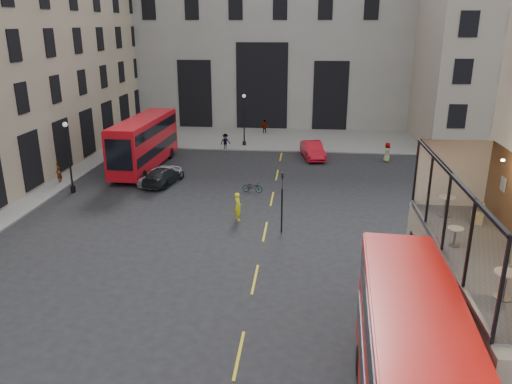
# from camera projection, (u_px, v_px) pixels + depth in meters

# --- Properties ---
(ground) EXTENTS (140.00, 140.00, 0.00)m
(ground) POSITION_uv_depth(u_px,v_px,m) (291.00, 358.00, 18.95)
(ground) COLOR black
(ground) RESTS_ON ground
(host_frontage) EXTENTS (3.00, 11.00, 4.50)m
(host_frontage) POSITION_uv_depth(u_px,v_px,m) (477.00, 317.00, 17.60)
(host_frontage) COLOR #BBAA8C
(host_frontage) RESTS_ON ground
(cafe_floor) EXTENTS (3.00, 10.00, 0.10)m
(cafe_floor) POSITION_uv_depth(u_px,v_px,m) (486.00, 258.00, 16.86)
(cafe_floor) COLOR slate
(cafe_floor) RESTS_ON host_frontage
(gateway) EXTENTS (35.00, 10.60, 18.00)m
(gateway) POSITION_uv_depth(u_px,v_px,m) (266.00, 46.00, 61.61)
(gateway) COLOR gray
(gateway) RESTS_ON ground
(building_right) EXTENTS (16.60, 18.60, 20.00)m
(building_right) POSITION_uv_depth(u_px,v_px,m) (501.00, 40.00, 51.35)
(building_right) COLOR gray
(building_right) RESTS_ON ground
(pavement_far) EXTENTS (40.00, 12.00, 0.12)m
(pavement_far) POSITION_uv_depth(u_px,v_px,m) (249.00, 137.00, 55.30)
(pavement_far) COLOR slate
(pavement_far) RESTS_ON ground
(traffic_light_near) EXTENTS (0.16, 0.20, 3.80)m
(traffic_light_near) POSITION_uv_depth(u_px,v_px,m) (282.00, 195.00, 29.57)
(traffic_light_near) COLOR black
(traffic_light_near) RESTS_ON ground
(traffic_light_far) EXTENTS (0.16, 0.20, 3.80)m
(traffic_light_far) POSITION_uv_depth(u_px,v_px,m) (139.00, 133.00, 45.97)
(traffic_light_far) COLOR black
(traffic_light_far) RESTS_ON ground
(street_lamp_a) EXTENTS (0.36, 0.36, 5.33)m
(street_lamp_a) POSITION_uv_depth(u_px,v_px,m) (70.00, 161.00, 36.75)
(street_lamp_a) COLOR black
(street_lamp_a) RESTS_ON ground
(street_lamp_b) EXTENTS (0.36, 0.36, 5.33)m
(street_lamp_b) POSITION_uv_depth(u_px,v_px,m) (244.00, 123.00, 50.78)
(street_lamp_b) COLOR black
(street_lamp_b) RESTS_ON ground
(bus_far) EXTENTS (2.92, 11.15, 4.42)m
(bus_far) POSITION_uv_depth(u_px,v_px,m) (144.00, 140.00, 42.93)
(bus_far) COLOR red
(bus_far) RESTS_ON ground
(car_a) EXTENTS (3.21, 4.39, 1.39)m
(car_a) POSITION_uv_depth(u_px,v_px,m) (160.00, 175.00, 39.23)
(car_a) COLOR #9EA1A6
(car_a) RESTS_ON ground
(car_b) EXTENTS (2.54, 4.98, 1.57)m
(car_b) POSITION_uv_depth(u_px,v_px,m) (313.00, 150.00, 46.68)
(car_b) COLOR #B10A18
(car_b) RESTS_ON ground
(car_c) EXTENTS (2.76, 4.82, 1.32)m
(car_c) POSITION_uv_depth(u_px,v_px,m) (163.00, 176.00, 39.26)
(car_c) COLOR black
(car_c) RESTS_ON ground
(bicycle) EXTENTS (1.58, 0.70, 0.80)m
(bicycle) POSITION_uv_depth(u_px,v_px,m) (252.00, 187.00, 37.44)
(bicycle) COLOR gray
(bicycle) RESTS_ON ground
(cyclist) EXTENTS (0.67, 0.79, 1.84)m
(cyclist) POSITION_uv_depth(u_px,v_px,m) (238.00, 207.00, 31.96)
(cyclist) COLOR #FFFA1A
(cyclist) RESTS_ON ground
(pedestrian_a) EXTENTS (1.09, 0.93, 1.95)m
(pedestrian_a) POSITION_uv_depth(u_px,v_px,m) (127.00, 135.00, 52.00)
(pedestrian_a) COLOR gray
(pedestrian_a) RESTS_ON ground
(pedestrian_b) EXTENTS (1.24, 1.08, 1.67)m
(pedestrian_b) POSITION_uv_depth(u_px,v_px,m) (225.00, 142.00, 49.69)
(pedestrian_b) COLOR gray
(pedestrian_b) RESTS_ON ground
(pedestrian_c) EXTENTS (1.05, 0.77, 1.65)m
(pedestrian_c) POSITION_uv_depth(u_px,v_px,m) (265.00, 127.00, 56.78)
(pedestrian_c) COLOR gray
(pedestrian_c) RESTS_ON ground
(pedestrian_d) EXTENTS (0.71, 0.96, 1.79)m
(pedestrian_d) POSITION_uv_depth(u_px,v_px,m) (387.00, 152.00, 45.45)
(pedestrian_d) COLOR gray
(pedestrian_d) RESTS_ON ground
(pedestrian_e) EXTENTS (0.52, 0.68, 1.69)m
(pedestrian_e) POSITION_uv_depth(u_px,v_px,m) (59.00, 173.00, 39.27)
(pedestrian_e) COLOR gray
(pedestrian_e) RESTS_ON ground
(cafe_table_near) EXTENTS (0.67, 0.67, 0.84)m
(cafe_table_near) POSITION_uv_depth(u_px,v_px,m) (505.00, 281.00, 14.11)
(cafe_table_near) COLOR beige
(cafe_table_near) RESTS_ON cafe_floor
(cafe_table_mid) EXTENTS (0.55, 0.55, 0.69)m
(cafe_table_mid) POSITION_uv_depth(u_px,v_px,m) (455.00, 234.00, 17.51)
(cafe_table_mid) COLOR silver
(cafe_table_mid) RESTS_ON cafe_floor
(cafe_table_far) EXTENTS (0.68, 0.68, 0.85)m
(cafe_table_far) POSITION_uv_depth(u_px,v_px,m) (446.00, 203.00, 20.21)
(cafe_table_far) COLOR beige
(cafe_table_far) RESTS_ON cafe_floor
(cafe_chair_d) EXTENTS (0.49, 0.49, 0.83)m
(cafe_chair_d) POSITION_uv_depth(u_px,v_px,m) (477.00, 217.00, 19.55)
(cafe_chair_d) COLOR tan
(cafe_chair_d) RESTS_ON cafe_floor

